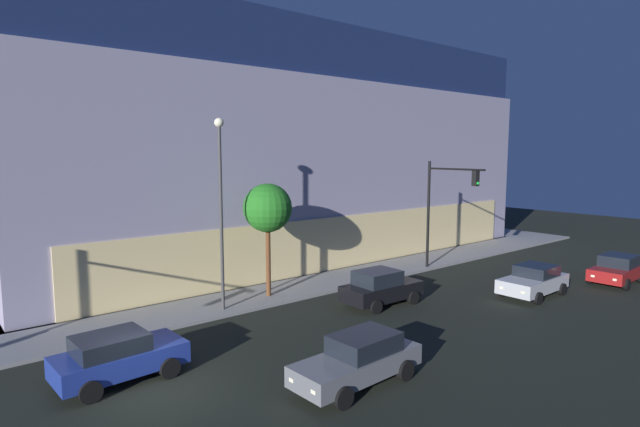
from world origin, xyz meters
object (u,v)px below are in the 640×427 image
sidewalk_tree (268,209)px  car_silver (534,280)px  modern_building (250,151)px  car_black (381,287)px  street_lamp_sidewalk (221,193)px  car_blue (118,356)px  car_red (617,269)px  traffic_light_far_corner (444,199)px  car_grey (359,359)px

sidewalk_tree → car_silver: bearing=-37.2°
modern_building → sidewalk_tree: modern_building is taller
sidewalk_tree → car_black: 6.99m
street_lamp_sidewalk → car_black: (6.69, -3.95, -4.83)m
car_blue → car_red: (26.72, -5.46, -0.01)m
traffic_light_far_corner → car_grey: 17.33m
traffic_light_far_corner → car_red: size_ratio=1.69×
street_lamp_sidewalk → sidewalk_tree: bearing=10.5°
sidewalk_tree → car_blue: 11.14m
traffic_light_far_corner → street_lamp_sidewalk: street_lamp_sidewalk is taller
car_blue → car_silver: size_ratio=0.97×
modern_building → car_silver: (3.60, -22.65, -6.93)m
modern_building → car_silver: size_ratio=8.96×
modern_building → car_blue: 26.34m
car_silver → street_lamp_sidewalk: bearing=150.7°
modern_building → sidewalk_tree: size_ratio=6.59×
modern_building → traffic_light_far_corner: bearing=-76.0°
street_lamp_sidewalk → car_grey: size_ratio=1.92×
traffic_light_far_corner → car_black: bearing=-164.1°
car_grey → street_lamp_sidewalk: bearing=88.7°
car_blue → car_grey: (6.05, -5.25, -0.02)m
car_grey → car_silver: (14.43, 1.60, -0.02)m
street_lamp_sidewalk → car_grey: (-0.22, -9.59, -4.89)m
traffic_light_far_corner → car_blue: 21.49m
modern_building → car_grey: (-10.83, -24.26, -6.91)m
sidewalk_tree → car_silver: size_ratio=1.36×
traffic_light_far_corner → street_lamp_sidewalk: (-14.70, 1.66, 0.99)m
sidewalk_tree → car_red: 20.69m
modern_building → car_red: 27.26m
traffic_light_far_corner → car_blue: traffic_light_far_corner is taller
sidewalk_tree → car_grey: bearing=-107.4°
car_grey → car_silver: car_grey is taller
car_silver → car_blue: bearing=169.9°
car_red → car_grey: bearing=179.4°
car_red → car_silver: bearing=163.8°
sidewalk_tree → car_grey: size_ratio=1.25×
traffic_light_far_corner → car_grey: (-14.92, -7.93, -3.89)m
street_lamp_sidewalk → car_grey: bearing=-91.3°
modern_building → car_grey: 27.45m
modern_building → car_silver: 23.96m
street_lamp_sidewalk → car_silver: 17.03m
car_blue → car_black: car_black is taller
car_red → car_black: bearing=157.0°
traffic_light_far_corner → car_black: 9.18m
car_silver → car_red: bearing=-16.2°
modern_building → street_lamp_sidewalk: size_ratio=4.30×
sidewalk_tree → car_grey: (-3.18, -10.14, -3.90)m
traffic_light_far_corner → car_silver: bearing=-94.4°
sidewalk_tree → car_silver: (11.25, -8.53, -3.93)m
car_grey → car_black: (6.90, 5.64, 0.05)m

